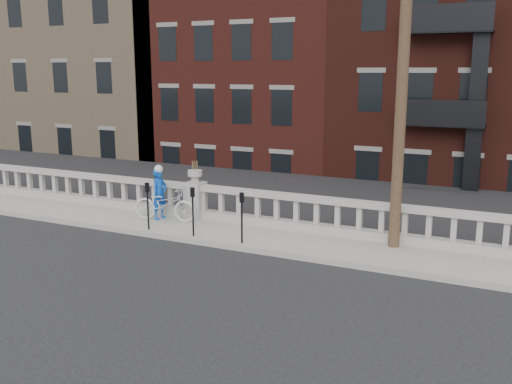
# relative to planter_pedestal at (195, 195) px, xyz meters

# --- Properties ---
(ground) EXTENTS (120.00, 120.00, 0.00)m
(ground) POSITION_rel_planter_pedestal_xyz_m (0.00, -3.95, -0.83)
(ground) COLOR black
(ground) RESTS_ON ground
(sidewalk) EXTENTS (32.00, 2.20, 0.15)m
(sidewalk) POSITION_rel_planter_pedestal_xyz_m (0.00, -0.95, -0.76)
(sidewalk) COLOR gray
(sidewalk) RESTS_ON ground
(balustrade) EXTENTS (28.00, 0.34, 1.03)m
(balustrade) POSITION_rel_planter_pedestal_xyz_m (0.00, 0.00, -0.19)
(balustrade) COLOR gray
(balustrade) RESTS_ON sidewalk
(planter_pedestal) EXTENTS (0.55, 0.55, 1.76)m
(planter_pedestal) POSITION_rel_planter_pedestal_xyz_m (0.00, 0.00, 0.00)
(planter_pedestal) COLOR gray
(planter_pedestal) RESTS_ON sidewalk
(lower_level) EXTENTS (80.00, 44.00, 20.80)m
(lower_level) POSITION_rel_planter_pedestal_xyz_m (0.56, 19.09, 1.80)
(lower_level) COLOR #605E59
(lower_level) RESTS_ON ground
(utility_pole) EXTENTS (1.60, 0.28, 10.00)m
(utility_pole) POSITION_rel_planter_pedestal_xyz_m (6.20, -0.35, 4.41)
(utility_pole) COLOR #422D1E
(utility_pole) RESTS_ON sidewalk
(parking_meter_b) EXTENTS (0.10, 0.09, 1.36)m
(parking_meter_b) POSITION_rel_planter_pedestal_xyz_m (-0.47, -1.80, 0.17)
(parking_meter_b) COLOR black
(parking_meter_b) RESTS_ON sidewalk
(parking_meter_c) EXTENTS (0.10, 0.09, 1.36)m
(parking_meter_c) POSITION_rel_planter_pedestal_xyz_m (1.03, -1.80, 0.17)
(parking_meter_c) COLOR black
(parking_meter_c) RESTS_ON sidewalk
(parking_meter_d) EXTENTS (0.10, 0.09, 1.36)m
(parking_meter_d) POSITION_rel_planter_pedestal_xyz_m (2.53, -1.80, 0.17)
(parking_meter_d) COLOR black
(parking_meter_d) RESTS_ON sidewalk
(bicycle) EXTENTS (2.05, 1.01, 1.03)m
(bicycle) POSITION_rel_planter_pedestal_xyz_m (-0.62, -0.76, -0.17)
(bicycle) COLOR silver
(bicycle) RESTS_ON sidewalk
(cyclist) EXTENTS (0.42, 0.60, 1.56)m
(cyclist) POSITION_rel_planter_pedestal_xyz_m (-0.88, -0.65, 0.10)
(cyclist) COLOR #0C47B8
(cyclist) RESTS_ON sidewalk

